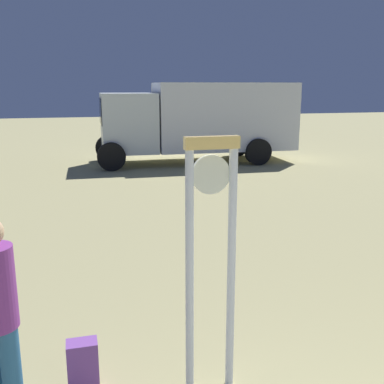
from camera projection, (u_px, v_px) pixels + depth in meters
standing_clock at (211, 246)px, 3.76m from camera, size 0.45×0.10×2.24m
backpack at (83, 365)px, 4.00m from camera, size 0.27×0.22×0.46m
box_truck_near at (202, 118)px, 15.83m from camera, size 6.95×2.60×2.75m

